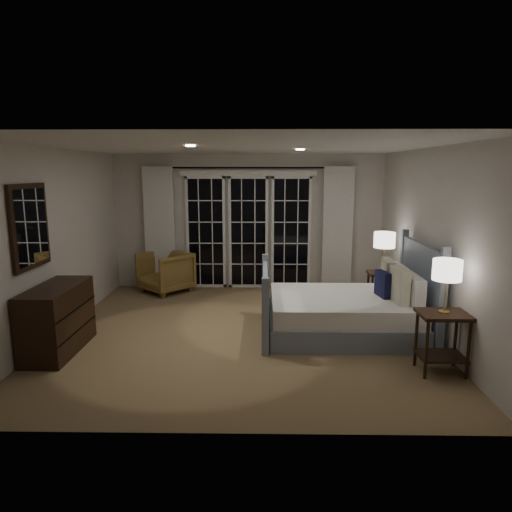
{
  "coord_description": "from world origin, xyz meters",
  "views": [
    {
      "loc": [
        0.28,
        -6.02,
        2.19
      ],
      "look_at": [
        0.18,
        0.09,
        1.05
      ],
      "focal_mm": 32.0,
      "sensor_mm": 36.0,
      "label": 1
    }
  ],
  "objects_px": {
    "dresser": "(58,319)",
    "armchair": "(165,272)",
    "lamp_left": "(447,271)",
    "lamp_right": "(385,240)",
    "nightstand_left": "(442,333)",
    "nightstand_right": "(382,285)",
    "bed": "(347,311)"
  },
  "relations": [
    {
      "from": "dresser",
      "to": "armchair",
      "type": "bearing_deg",
      "value": 75.75
    },
    {
      "from": "lamp_left",
      "to": "lamp_right",
      "type": "bearing_deg",
      "value": 90.97
    },
    {
      "from": "lamp_right",
      "to": "dresser",
      "type": "relative_size",
      "value": 0.55
    },
    {
      "from": "nightstand_left",
      "to": "lamp_right",
      "type": "distance_m",
      "value": 2.48
    },
    {
      "from": "lamp_left",
      "to": "dresser",
      "type": "xyz_separation_m",
      "value": [
        -4.47,
        0.52,
        -0.74
      ]
    },
    {
      "from": "nightstand_right",
      "to": "dresser",
      "type": "height_order",
      "value": "dresser"
    },
    {
      "from": "nightstand_right",
      "to": "lamp_right",
      "type": "relative_size",
      "value": 0.93
    },
    {
      "from": "lamp_left",
      "to": "nightstand_right",
      "type": "bearing_deg",
      "value": 90.97
    },
    {
      "from": "lamp_left",
      "to": "dresser",
      "type": "bearing_deg",
      "value": 173.3
    },
    {
      "from": "armchair",
      "to": "lamp_left",
      "type": "bearing_deg",
      "value": 0.19
    },
    {
      "from": "lamp_right",
      "to": "lamp_left",
      "type": "bearing_deg",
      "value": -89.03
    },
    {
      "from": "nightstand_left",
      "to": "lamp_right",
      "type": "xyz_separation_m",
      "value": [
        -0.04,
        2.39,
        0.66
      ]
    },
    {
      "from": "bed",
      "to": "nightstand_left",
      "type": "distance_m",
      "value": 1.47
    },
    {
      "from": "nightstand_right",
      "to": "lamp_left",
      "type": "relative_size",
      "value": 1.02
    },
    {
      "from": "bed",
      "to": "dresser",
      "type": "relative_size",
      "value": 1.84
    },
    {
      "from": "nightstand_left",
      "to": "nightstand_right",
      "type": "xyz_separation_m",
      "value": [
        -0.04,
        2.39,
        -0.06
      ]
    },
    {
      "from": "nightstand_left",
      "to": "lamp_left",
      "type": "distance_m",
      "value": 0.7
    },
    {
      "from": "nightstand_right",
      "to": "dresser",
      "type": "relative_size",
      "value": 0.51
    },
    {
      "from": "lamp_left",
      "to": "lamp_right",
      "type": "distance_m",
      "value": 2.39
    },
    {
      "from": "nightstand_left",
      "to": "dresser",
      "type": "xyz_separation_m",
      "value": [
        -4.47,
        0.52,
        -0.04
      ]
    },
    {
      "from": "nightstand_right",
      "to": "lamp_left",
      "type": "distance_m",
      "value": 2.51
    },
    {
      "from": "bed",
      "to": "nightstand_right",
      "type": "relative_size",
      "value": 3.58
    },
    {
      "from": "bed",
      "to": "nightstand_left",
      "type": "xyz_separation_m",
      "value": [
        0.82,
        -1.22,
        0.13
      ]
    },
    {
      "from": "armchair",
      "to": "dresser",
      "type": "distance_m",
      "value": 2.92
    },
    {
      "from": "nightstand_left",
      "to": "dresser",
      "type": "relative_size",
      "value": 0.59
    },
    {
      "from": "nightstand_right",
      "to": "lamp_right",
      "type": "xyz_separation_m",
      "value": [
        -0.0,
        -0.0,
        0.72
      ]
    },
    {
      "from": "lamp_right",
      "to": "armchair",
      "type": "distance_m",
      "value": 3.9
    },
    {
      "from": "nightstand_right",
      "to": "nightstand_left",
      "type": "bearing_deg",
      "value": -89.03
    },
    {
      "from": "nightstand_left",
      "to": "nightstand_right",
      "type": "distance_m",
      "value": 2.39
    },
    {
      "from": "nightstand_right",
      "to": "armchair",
      "type": "bearing_deg",
      "value": 165.44
    },
    {
      "from": "bed",
      "to": "lamp_left",
      "type": "distance_m",
      "value": 1.69
    },
    {
      "from": "bed",
      "to": "lamp_right",
      "type": "bearing_deg",
      "value": 56.47
    }
  ]
}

